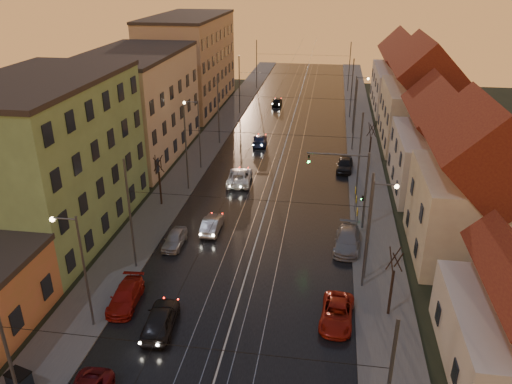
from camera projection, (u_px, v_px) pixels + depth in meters
The scene contains 45 objects.
ground at pixel (220, 363), 29.40m from camera, with size 160.00×160.00×0.00m, color black.
road at pixel (285, 144), 65.41m from camera, with size 16.00×120.00×0.04m, color black.
sidewalk_left at pixel (211, 140), 66.75m from camera, with size 4.00×120.00×0.15m, color #4C4C4C.
sidewalk_right at pixel (363, 148), 64.03m from camera, with size 4.00×120.00×0.15m, color #4C4C4C.
tram_rail_0 at pixel (269, 143), 65.70m from camera, with size 0.06×120.00×0.03m, color gray.
tram_rail_1 at pixel (279, 144), 65.50m from camera, with size 0.06×120.00×0.03m, color gray.
tram_rail_2 at pixel (291, 144), 65.29m from camera, with size 0.06×120.00×0.03m, color gray.
tram_rail_3 at pixel (302, 145), 65.10m from camera, with size 0.06×120.00×0.03m, color gray.
apartment_left_1 at pixel (49, 161), 41.70m from camera, with size 10.00×18.00×13.00m, color #628655.
apartment_left_2 at pixel (137, 106), 59.92m from camera, with size 10.00×20.00×12.00m, color #BDAB92.
apartment_left_3 at pixel (190, 63), 81.12m from camera, with size 10.00×24.00×14.00m, color tan.
house_right_1 at pixel (476, 193), 38.35m from camera, with size 8.67×10.20×10.80m.
house_right_2 at pixel (442, 147), 50.39m from camera, with size 9.18×12.24×9.20m.
house_right_3 at pixel (422, 100), 63.42m from camera, with size 9.18×14.28×11.50m.
house_right_4 at pixel (404, 78), 79.94m from camera, with size 9.18×16.32×10.00m.
catenary_pole_l_0 at pixel (10, 361), 23.30m from camera, with size 0.16×0.16×9.00m, color #595B60.
catenary_pole_l_1 at pixel (130, 216), 36.81m from camera, with size 0.16×0.16×9.00m, color #595B60.
catenary_pole_r_1 at pixel (367, 233), 34.48m from camera, with size 0.16×0.16×9.00m, color #595B60.
catenary_pole_l_2 at pixel (186, 149), 50.32m from camera, with size 0.16×0.16×9.00m, color #595B60.
catenary_pole_r_2 at pixel (359, 158), 47.99m from camera, with size 0.16×0.16×9.00m, color #595B60.
catenary_pole_l_3 at pixel (218, 110), 63.83m from camera, with size 0.16×0.16×9.00m, color #595B60.
catenary_pole_r_3 at pixel (355, 116), 61.50m from camera, with size 0.16×0.16×9.00m, color #595B60.
catenary_pole_l_4 at pixel (239, 85), 77.34m from camera, with size 0.16×0.16×9.00m, color #595B60.
catenary_pole_r_4 at pixel (352, 89), 75.01m from camera, with size 0.16×0.16×9.00m, color #595B60.
catenary_pole_l_5 at pixel (257, 65), 93.55m from camera, with size 0.16×0.16×9.00m, color #595B60.
catenary_pole_r_5 at pixel (349, 67), 91.22m from camera, with size 0.16×0.16×9.00m, color #595B60.
street_lamp_0 at pixel (79, 262), 30.42m from camera, with size 1.75×0.32×8.00m.
street_lamp_1 at pixel (374, 222), 35.15m from camera, with size 1.75×0.32×8.00m.
street_lamp_2 at pixel (196, 128), 55.64m from camera, with size 1.75×0.32×8.00m.
street_lamp_3 at pixel (357, 99), 67.57m from camera, with size 1.75×0.32×8.00m.
traffic_light_mast at pixel (355, 181), 42.62m from camera, with size 5.30×0.32×7.20m.
bare_tree_0 at pixel (160, 182), 47.77m from camera, with size 1.09×1.09×5.11m.
bare_tree_1 at pixel (392, 284), 32.39m from camera, with size 1.09×1.09×5.11m.
bare_tree_2 at pixel (370, 145), 57.58m from camera, with size 1.09×1.09×5.11m.
driving_car_0 at pixel (160, 319), 31.83m from camera, with size 1.83×4.54×1.55m, color black.
driving_car_1 at pixel (212, 224), 43.79m from camera, with size 1.42×4.07×1.34m, color #A7A7AC.
driving_car_2 at pixel (240, 177), 53.53m from camera, with size 2.44×5.30×1.47m, color white.
driving_car_3 at pixel (260, 140), 65.09m from camera, with size 1.79×4.41×1.28m, color navy.
driving_car_4 at pixel (277, 102), 83.60m from camera, with size 1.54×3.83×1.30m, color black.
parked_left_2 at pixel (126, 296), 34.25m from camera, with size 1.78×4.38×1.27m, color maroon.
parked_left_3 at pixel (175, 239), 41.50m from camera, with size 1.48×3.68×1.25m, color #A1A1A6.
parked_right_0 at pixel (337, 313), 32.58m from camera, with size 2.07×4.50×1.25m, color #9E1B0F.
parked_right_1 at pixel (347, 240), 41.11m from camera, with size 2.01×4.96×1.44m, color gray.
parked_right_2 at pixel (345, 165), 56.82m from camera, with size 1.71×4.25×1.45m, color black.
dumpster at pixel (20, 382), 27.13m from camera, with size 1.20×0.80×1.10m, color black.
Camera 1 is at (5.49, -22.04, 21.31)m, focal length 35.00 mm.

